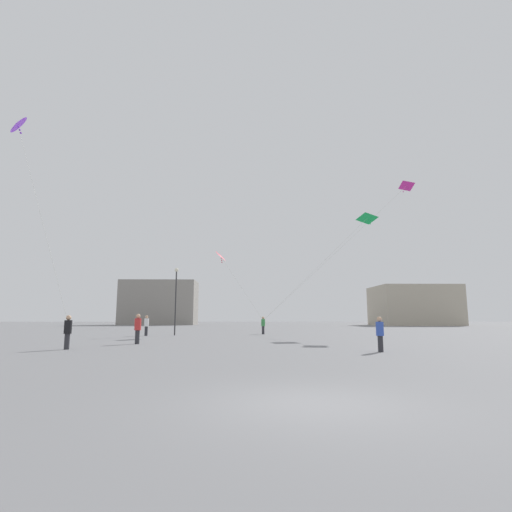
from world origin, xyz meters
The scene contains 13 objects.
ground_plane centered at (0.00, 0.00, 0.00)m, with size 300.00×300.00×0.00m, color slate.
person_in_white centered at (-9.56, 28.69, 0.99)m, with size 0.39×0.39×1.80m.
person_in_red centered at (-7.57, 17.53, 1.00)m, with size 0.40×0.40×1.83m.
person_in_black centered at (-10.10, 13.39, 0.95)m, with size 0.38×0.38×1.73m.
person_in_blue centered at (5.37, 11.19, 0.91)m, with size 0.36×0.36×1.65m.
person_in_green centered at (1.08, 31.62, 0.93)m, with size 0.37×0.37×1.71m.
kite_crimson_delta centered at (-2.98, 29.58, 7.30)m, with size 4.65×2.92×6.46m.
kite_emerald_delta centered at (11.04, 29.72, 11.04)m, with size 11.04×2.72×10.30m.
kite_violet_diamond centered at (-13.29, 12.87, 11.85)m, with size 3.88×1.42×11.14m.
kite_magenta_delta centered at (15.10, 29.99, 14.32)m, with size 15.08×2.51×13.76m.
building_left_hall centered at (-19.00, 82.72, 4.87)m, with size 16.52×8.88×9.73m.
building_centre_hall centered at (35.00, 73.90, 4.03)m, with size 15.96×13.28×8.06m.
lamppost_east centered at (-7.14, 29.39, 4.02)m, with size 0.36×0.36×6.17m.
Camera 1 is at (-1.37, -7.76, 1.61)m, focal length 27.94 mm.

